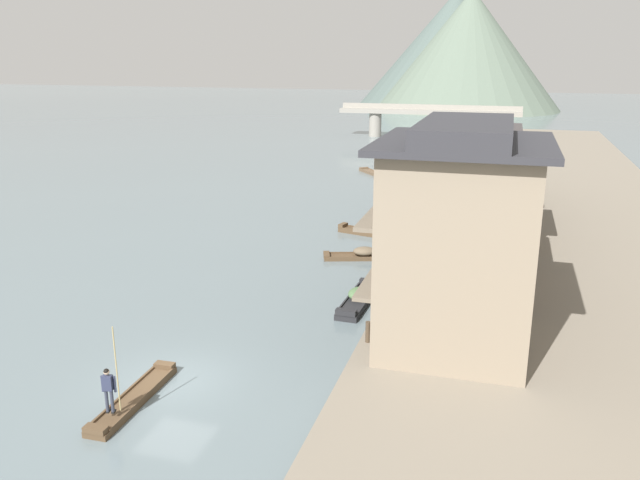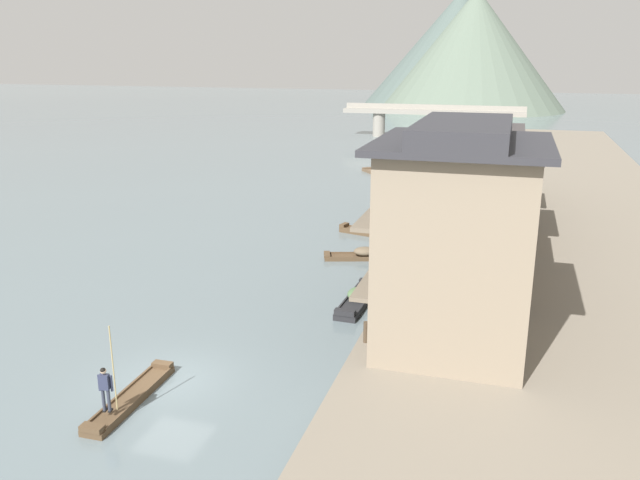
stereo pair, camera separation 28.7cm
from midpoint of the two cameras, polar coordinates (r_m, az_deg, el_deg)
The scene contains 20 objects.
ground_plane at distance 25.06m, azimuth -13.37°, elevation -12.15°, with size 400.00×400.00×0.00m, color slate.
riverbank_right at distance 50.38m, azimuth 20.25°, elevation 2.16°, with size 18.00×110.00×0.66m, color slate.
boat_foreground_poled at distance 23.97m, azimuth -16.65°, elevation -13.44°, with size 0.95×4.86×0.40m.
boatman_person at distance 22.37m, azimuth -18.73°, elevation -12.17°, with size 0.56×0.31×3.04m.
boat_moored_nearest at distance 62.35m, azimuth 8.96°, elevation 5.48°, with size 2.09×4.79×0.79m.
boat_moored_second at distance 65.98m, azimuth 4.43°, elevation 6.09°, with size 2.99×3.36×0.35m.
boat_moored_third at distance 31.25m, azimuth 3.17°, elevation -5.26°, with size 1.21×4.67×0.82m.
boat_moored_far at distance 38.13m, azimuth 3.78°, elevation -1.31°, with size 4.97×2.48×0.72m.
boat_midriver_drifting at distance 43.20m, azimuth 4.00°, elevation 0.71°, with size 4.09×1.87×0.53m.
house_waterfront_nearest at distance 25.05m, azimuth 11.99°, elevation 0.20°, with size 6.65×7.35×8.74m.
house_waterfront_second at distance 32.68m, azimuth 12.76°, elevation 1.55°, with size 6.37×7.73×6.14m.
house_waterfront_tall at distance 40.56m, azimuth 13.98°, elevation 4.30°, with size 6.93×7.18×6.14m.
house_waterfront_narrow at distance 47.44m, azimuth 14.13°, elevation 6.00°, with size 6.45×5.41×6.14m.
house_waterfront_far at distance 53.96m, azimuth 14.23°, elevation 7.16°, with size 5.98×8.11×6.14m.
mooring_post_dock_near at distance 25.73m, azimuth 3.98°, elevation -8.20°, with size 0.20×0.20×0.88m, color #473828.
mooring_post_dock_mid at distance 34.58m, azimuth 7.47°, elevation -1.77°, with size 0.20×0.20×0.90m, color #473828.
mooring_post_dock_far at distance 44.16m, azimuth 9.56°, elevation 2.10°, with size 0.20×0.20×0.88m, color #473828.
stone_bridge at distance 94.95m, azimuth 9.58°, elevation 10.83°, with size 25.93×2.40×4.73m.
hill_far_west at distance 159.28m, azimuth 11.86°, elevation 16.39°, with size 44.30×44.30×25.93m, color #4C5B56.
hill_far_centre at distance 147.19m, azimuth 13.14°, elevation 16.18°, with size 39.78×39.78×25.04m, color #5B6B5B.
Camera 1 is at (11.34, -18.97, 11.74)m, focal length 35.80 mm.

